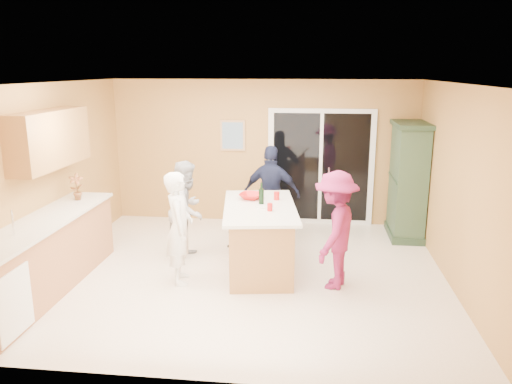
# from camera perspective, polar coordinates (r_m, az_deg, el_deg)

# --- Properties ---
(floor) EXTENTS (5.50, 5.50, 0.00)m
(floor) POSITION_cam_1_polar(r_m,az_deg,el_deg) (7.07, -1.32, -9.24)
(floor) COLOR white
(floor) RESTS_ON ground
(ceiling) EXTENTS (5.50, 5.00, 0.10)m
(ceiling) POSITION_cam_1_polar(r_m,az_deg,el_deg) (6.50, -1.45, 12.32)
(ceiling) COLOR white
(ceiling) RESTS_ON wall_back
(wall_back) EXTENTS (5.50, 0.10, 2.60)m
(wall_back) POSITION_cam_1_polar(r_m,az_deg,el_deg) (9.10, 0.79, 4.57)
(wall_back) COLOR tan
(wall_back) RESTS_ON ground
(wall_front) EXTENTS (5.50, 0.10, 2.60)m
(wall_front) POSITION_cam_1_polar(r_m,az_deg,el_deg) (4.30, -6.00, -6.32)
(wall_front) COLOR tan
(wall_front) RESTS_ON ground
(wall_left) EXTENTS (0.10, 5.00, 2.60)m
(wall_left) POSITION_cam_1_polar(r_m,az_deg,el_deg) (7.55, -22.54, 1.53)
(wall_left) COLOR tan
(wall_left) RESTS_ON ground
(wall_right) EXTENTS (0.10, 5.00, 2.60)m
(wall_right) POSITION_cam_1_polar(r_m,az_deg,el_deg) (6.86, 22.02, 0.42)
(wall_right) COLOR tan
(wall_right) RESTS_ON ground
(left_cabinet_run) EXTENTS (0.65, 3.05, 1.24)m
(left_cabinet_run) POSITION_cam_1_polar(r_m,az_deg,el_deg) (6.76, -23.89, -7.41)
(left_cabinet_run) COLOR #A46840
(left_cabinet_run) RESTS_ON floor
(upper_cabinets) EXTENTS (0.35, 1.60, 0.75)m
(upper_cabinets) POSITION_cam_1_polar(r_m,az_deg,el_deg) (7.20, -22.50, 5.64)
(upper_cabinets) COLOR #A46840
(upper_cabinets) RESTS_ON wall_left
(sliding_door) EXTENTS (1.90, 0.07, 2.10)m
(sliding_door) POSITION_cam_1_polar(r_m,az_deg,el_deg) (9.07, 7.39, 2.81)
(sliding_door) COLOR white
(sliding_door) RESTS_ON floor
(framed_picture) EXTENTS (0.46, 0.04, 0.56)m
(framed_picture) POSITION_cam_1_polar(r_m,az_deg,el_deg) (9.11, -2.68, 6.47)
(framed_picture) COLOR tan
(framed_picture) RESTS_ON wall_back
(kitchen_island) EXTENTS (1.22, 1.91, 0.94)m
(kitchen_island) POSITION_cam_1_polar(r_m,az_deg,el_deg) (7.02, 0.42, -5.53)
(kitchen_island) COLOR #A46840
(kitchen_island) RESTS_ON floor
(green_hutch) EXTENTS (0.56, 1.06, 1.94)m
(green_hutch) POSITION_cam_1_polar(r_m,az_deg,el_deg) (8.68, 16.95, 1.10)
(green_hutch) COLOR #233926
(green_hutch) RESTS_ON floor
(woman_white) EXTENTS (0.48, 0.62, 1.50)m
(woman_white) POSITION_cam_1_polar(r_m,az_deg,el_deg) (6.63, -8.77, -4.07)
(woman_white) COLOR white
(woman_white) RESTS_ON floor
(woman_grey) EXTENTS (0.67, 0.80, 1.48)m
(woman_grey) POSITION_cam_1_polar(r_m,az_deg,el_deg) (7.48, -7.87, -2.05)
(woman_grey) COLOR #ABAAAD
(woman_grey) RESTS_ON floor
(woman_navy) EXTENTS (0.97, 0.49, 1.59)m
(woman_navy) POSITION_cam_1_polar(r_m,az_deg,el_deg) (8.13, 1.79, -0.22)
(woman_navy) COLOR #1C213E
(woman_navy) RESTS_ON floor
(woman_magenta) EXTENTS (0.84, 1.12, 1.54)m
(woman_magenta) POSITION_cam_1_polar(r_m,az_deg,el_deg) (6.49, 9.06, -4.33)
(woman_magenta) COLOR #861D4B
(woman_magenta) RESTS_ON floor
(serving_bowl) EXTENTS (0.40, 0.40, 0.08)m
(serving_bowl) POSITION_cam_1_polar(r_m,az_deg,el_deg) (7.23, -0.57, -0.47)
(serving_bowl) COLOR red
(serving_bowl) RESTS_ON kitchen_island
(tulip_vase) EXTENTS (0.24, 0.20, 0.39)m
(tulip_vase) POSITION_cam_1_polar(r_m,az_deg,el_deg) (7.59, -19.84, 0.56)
(tulip_vase) COLOR red
(tulip_vase) RESTS_ON left_cabinet_run
(tumbler_near) EXTENTS (0.11, 0.11, 0.12)m
(tumbler_near) POSITION_cam_1_polar(r_m,az_deg,el_deg) (7.18, 2.38, -0.44)
(tumbler_near) COLOR red
(tumbler_near) RESTS_ON kitchen_island
(tumbler_far) EXTENTS (0.09, 0.09, 0.10)m
(tumbler_far) POSITION_cam_1_polar(r_m,az_deg,el_deg) (6.62, 1.59, -1.74)
(tumbler_far) COLOR red
(tumbler_far) RESTS_ON kitchen_island
(wine_bottle) EXTENTS (0.07, 0.07, 0.31)m
(wine_bottle) POSITION_cam_1_polar(r_m,az_deg,el_deg) (6.89, 0.61, -0.51)
(wine_bottle) COLOR black
(wine_bottle) RESTS_ON kitchen_island
(white_plate) EXTENTS (0.26, 0.26, 0.02)m
(white_plate) POSITION_cam_1_polar(r_m,az_deg,el_deg) (6.83, 0.91, -1.61)
(white_plate) COLOR silver
(white_plate) RESTS_ON kitchen_island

